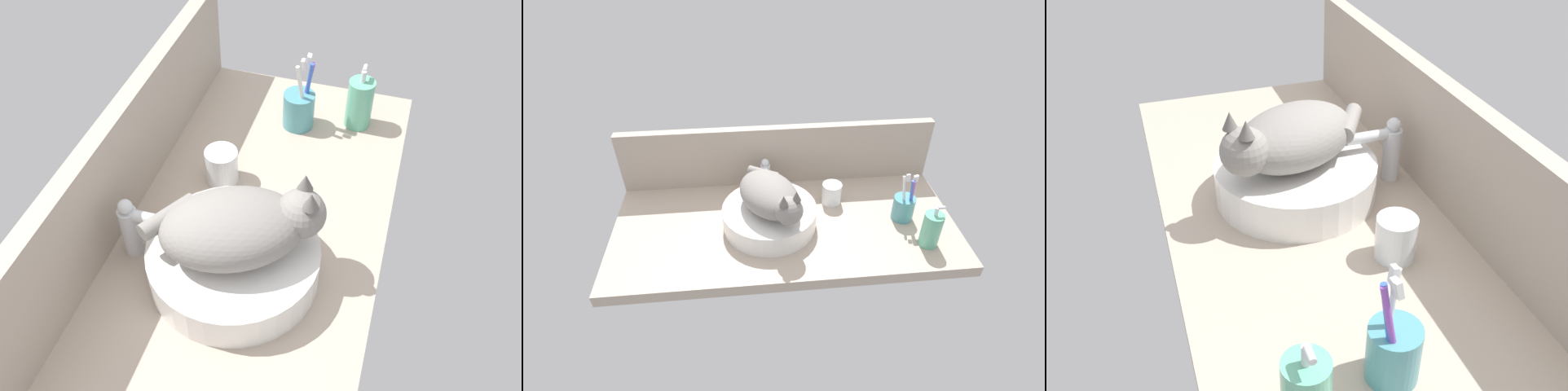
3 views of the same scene
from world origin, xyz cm
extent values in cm
cube|color=#B2A08E|center=(0.00, 0.00, -2.00)|extent=(115.59, 53.98, 4.00)
cube|color=#AD9E8E|center=(0.00, 25.19, 11.51)|extent=(115.59, 3.60, 23.03)
cylinder|color=white|center=(-5.24, -1.02, 3.75)|extent=(31.25, 31.25, 7.51)
ellipsoid|color=gray|center=(-5.24, -1.02, 13.01)|extent=(26.06, 29.87, 11.00)
sphere|color=gray|center=(-0.16, -11.75, 14.51)|extent=(8.80, 8.80, 8.80)
cone|color=#635F5B|center=(2.26, -11.71, 19.91)|extent=(2.80, 2.80, 3.20)
cone|color=#635F5B|center=(-1.72, -13.60, 19.91)|extent=(2.80, 2.80, 3.20)
cylinder|color=gray|center=(-6.33, 10.22, 13.51)|extent=(11.11, 8.31, 3.20)
cylinder|color=silver|center=(-5.24, 19.11, 5.50)|extent=(3.60, 3.60, 11.00)
cylinder|color=silver|center=(-5.24, 14.11, 10.40)|extent=(2.20, 10.00, 2.20)
sphere|color=silver|center=(-5.24, 19.11, 12.20)|extent=(2.80, 2.80, 2.80)
cylinder|color=#60B793|center=(44.58, -15.27, 5.98)|extent=(6.07, 6.07, 11.96)
cylinder|color=silver|center=(44.58, -15.27, 13.36)|extent=(1.20, 1.20, 2.80)
cylinder|color=silver|center=(45.78, -15.27, 14.76)|extent=(2.20, 1.00, 1.00)
cylinder|color=teal|center=(40.43, -1.88, 4.33)|extent=(7.32, 7.32, 8.65)
cylinder|color=white|center=(39.58, -2.64, 8.90)|extent=(2.90, 3.18, 16.95)
cube|color=white|center=(39.58, -2.64, 17.40)|extent=(1.49, 1.12, 2.61)
cylinder|color=purple|center=(41.98, -3.14, 8.90)|extent=(3.14, 3.67, 16.89)
cube|color=white|center=(41.98, -3.14, 17.40)|extent=(1.52, 1.18, 2.64)
cylinder|color=blue|center=(41.65, -3.36, 8.90)|extent=(3.23, 2.82, 16.95)
cube|color=white|center=(41.65, -3.36, 17.40)|extent=(1.53, 1.07, 2.62)
cylinder|color=white|center=(17.87, 9.28, 3.89)|extent=(6.98, 6.98, 7.77)
cylinder|color=silver|center=(17.87, 9.28, 1.78)|extent=(6.14, 6.14, 3.57)
camera|label=1|loc=(-65.40, -23.82, 88.30)|focal=40.00mm
camera|label=2|loc=(-10.86, -104.92, 91.63)|focal=28.00mm
camera|label=3|loc=(85.77, -28.76, 64.05)|focal=40.00mm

